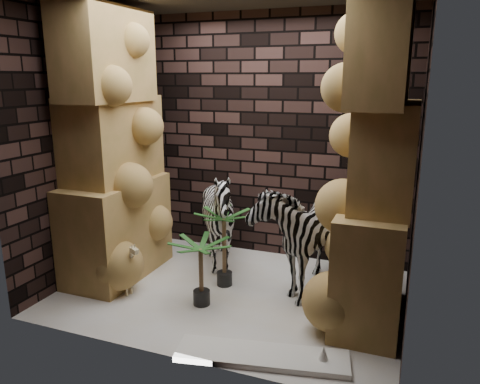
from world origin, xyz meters
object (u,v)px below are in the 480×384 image
at_px(zebra_right, 302,223).
at_px(palm_back, 201,272).
at_px(zebra_left, 220,224).
at_px(palm_front, 224,248).
at_px(giraffe_toy, 123,266).
at_px(surfboard, 262,356).

bearing_deg(zebra_right, palm_back, -126.77).
bearing_deg(zebra_right, zebra_left, -174.19).
bearing_deg(palm_back, palm_front, 85.14).
bearing_deg(zebra_right, giraffe_toy, -144.25).
height_order(zebra_right, zebra_left, zebra_right).
xyz_separation_m(palm_front, surfboard, (0.82, -1.16, -0.40)).
relative_size(zebra_right, zebra_left, 1.14).
bearing_deg(zebra_left, palm_front, -45.55).
distance_m(palm_front, palm_back, 0.50).
distance_m(zebra_right, giraffe_toy, 1.95).
relative_size(zebra_right, giraffe_toy, 2.37).
relative_size(palm_back, surfboard, 0.49).
relative_size(palm_front, palm_back, 1.24).
distance_m(zebra_left, palm_front, 0.44).
distance_m(zebra_left, giraffe_toy, 1.19).
bearing_deg(palm_front, giraffe_toy, -149.14).
bearing_deg(surfboard, giraffe_toy, 149.58).
distance_m(zebra_left, surfboard, 1.91).
height_order(zebra_left, surfboard, zebra_left).
xyz_separation_m(zebra_left, surfboard, (1.03, -1.52, -0.54)).
height_order(zebra_left, giraffe_toy, zebra_left).
distance_m(palm_front, surfboard, 1.47).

